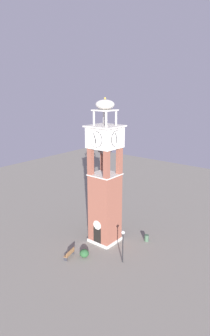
% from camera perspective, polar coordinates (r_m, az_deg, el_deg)
% --- Properties ---
extents(ground, '(80.00, 80.00, 0.00)m').
position_cam_1_polar(ground, '(37.09, -0.00, -13.68)').
color(ground, gray).
extents(clock_tower, '(3.47, 3.47, 16.92)m').
position_cam_1_polar(clock_tower, '(34.27, -0.00, -3.50)').
color(clock_tower, brown).
rests_on(clock_tower, ground).
extents(park_bench, '(0.82, 1.66, 0.95)m').
position_cam_1_polar(park_bench, '(33.78, -6.83, -16.00)').
color(park_bench, brown).
rests_on(park_bench, ground).
extents(lamp_post, '(0.36, 0.36, 3.64)m').
position_cam_1_polar(lamp_post, '(31.84, 3.46, -13.72)').
color(lamp_post, black).
rests_on(lamp_post, ground).
extents(trash_bin, '(0.52, 0.52, 0.80)m').
position_cam_1_polar(trash_bin, '(37.06, 7.97, -13.17)').
color(trash_bin, '#38513D').
rests_on(trash_bin, ground).
extents(shrub_near_entry, '(0.96, 0.96, 0.89)m').
position_cam_1_polar(shrub_near_entry, '(38.62, -1.58, -11.69)').
color(shrub_near_entry, '#234C28').
rests_on(shrub_near_entry, ground).
extents(shrub_left_of_tower, '(1.01, 1.01, 0.88)m').
position_cam_1_polar(shrub_left_of_tower, '(33.78, -4.00, -16.01)').
color(shrub_left_of_tower, '#234C28').
rests_on(shrub_left_of_tower, ground).
extents(shrub_behind_bench, '(1.29, 1.29, 0.87)m').
position_cam_1_polar(shrub_behind_bench, '(40.95, -1.77, -10.05)').
color(shrub_behind_bench, '#234C28').
rests_on(shrub_behind_bench, ground).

